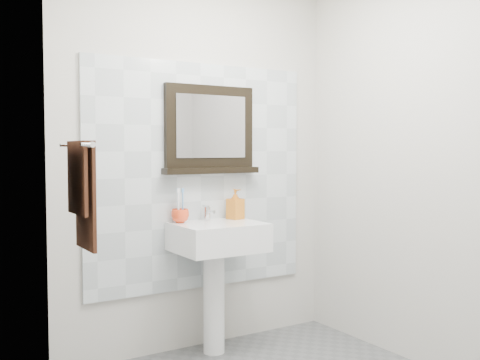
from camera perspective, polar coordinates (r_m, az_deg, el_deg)
name	(u,v)px	position (r m, az deg, el deg)	size (l,w,h in m)	color
back_wall	(199,161)	(3.77, -4.15, 1.91)	(2.00, 0.01, 2.50)	beige
left_wall	(108,169)	(2.36, -13.23, 1.14)	(0.01, 2.20, 2.50)	beige
right_wall	(433,163)	(3.55, 19.04, 1.68)	(0.01, 2.20, 2.50)	beige
splashback	(200,176)	(3.76, -4.06, 0.38)	(1.60, 0.02, 1.50)	silver
pedestal_sink	(217,251)	(3.63, -2.33, -7.23)	(0.55, 0.44, 0.96)	white
toothbrush_cup	(180,216)	(3.62, -6.10, -3.64)	(0.11, 0.11, 0.09)	#EA411B
toothbrushes	(180,204)	(3.61, -6.12, -2.39)	(0.05, 0.04, 0.21)	white
soap_dispenser	(235,204)	(3.78, -0.48, -2.45)	(0.09, 0.09, 0.20)	#C04D16
framed_mirror	(210,132)	(3.76, -3.10, 4.92)	(0.69, 0.11, 0.59)	black
towel_bar	(80,145)	(2.93, -15.93, 3.45)	(0.07, 0.40, 0.03)	silver
hand_towel	(82,187)	(2.94, -15.74, -0.65)	(0.06, 0.30, 0.55)	black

